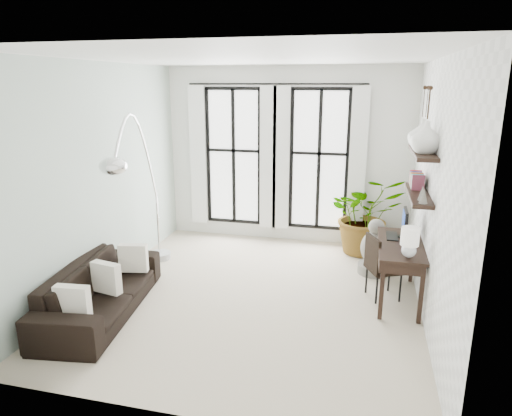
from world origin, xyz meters
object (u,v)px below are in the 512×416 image
(sofa, at_px, (101,289))
(desk, at_px, (400,249))
(buddha, at_px, (375,251))
(desk_chair, at_px, (379,263))
(arc_lamp, at_px, (136,153))
(plant, at_px, (365,215))

(sofa, distance_m, desk, 3.97)
(sofa, relative_size, buddha, 2.52)
(desk, bearing_deg, desk_chair, 174.38)
(buddha, bearing_deg, arc_lamp, -160.58)
(sofa, height_order, arc_lamp, arc_lamp)
(desk_chair, bearing_deg, sofa, 176.52)
(plant, relative_size, buddha, 1.57)
(desk, height_order, arc_lamp, arc_lamp)
(desk_chair, relative_size, buddha, 1.02)
(desk, distance_m, desk_chair, 0.35)
(plant, distance_m, desk_chair, 1.79)
(plant, height_order, arc_lamp, arc_lamp)
(sofa, xyz_separation_m, desk, (3.74, 1.26, 0.43))
(buddha, bearing_deg, sofa, -147.92)
(desk_chair, relative_size, arc_lamp, 0.36)
(desk_chair, bearing_deg, buddha, 68.96)
(sofa, height_order, buddha, buddha)
(plant, xyz_separation_m, buddha, (0.18, -0.90, -0.32))
(sofa, relative_size, desk_chair, 2.48)
(plant, bearing_deg, buddha, -78.63)
(desk_chair, height_order, arc_lamp, arc_lamp)
(arc_lamp, bearing_deg, buddha, 19.42)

